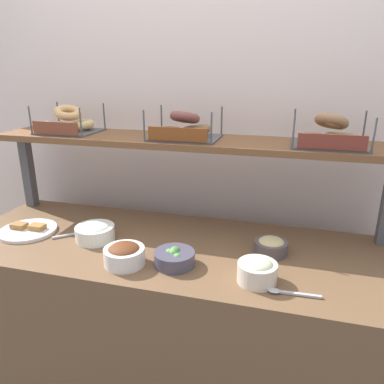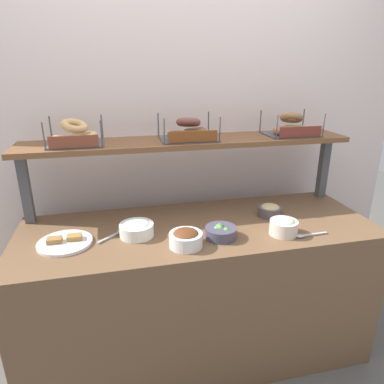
{
  "view_description": "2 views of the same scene",
  "coord_description": "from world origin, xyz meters",
  "views": [
    {
      "loc": [
        0.49,
        -1.4,
        1.6
      ],
      "look_at": [
        0.09,
        0.07,
        1.09
      ],
      "focal_mm": 34.59,
      "sensor_mm": 36.0,
      "label": 1
    },
    {
      "loc": [
        -0.43,
        -1.66,
        1.68
      ],
      "look_at": [
        -0.02,
        0.1,
        1.02
      ],
      "focal_mm": 32.27,
      "sensor_mm": 36.0,
      "label": 2
    }
  ],
  "objects": [
    {
      "name": "serving_plate_white",
      "position": [
        -0.7,
        -0.05,
        0.86
      ],
      "size": [
        0.27,
        0.27,
        0.04
      ],
      "color": "white",
      "rests_on": "deli_counter"
    },
    {
      "name": "ground_plane",
      "position": [
        0.0,
        0.0,
        0.0
      ],
      "size": [
        8.0,
        8.0,
        0.0
      ],
      "primitive_type": "plane",
      "color": "#595651"
    },
    {
      "name": "shelf_riser_right",
      "position": [
        0.91,
        0.27,
        1.05
      ],
      "size": [
        0.05,
        0.05,
        0.4
      ],
      "primitive_type": "cube",
      "color": "#4C4C51",
      "rests_on": "deli_counter"
    },
    {
      "name": "shelf_riser_left",
      "position": [
        -0.91,
        0.27,
        1.05
      ],
      "size": [
        0.05,
        0.05,
        0.4
      ],
      "primitive_type": "cube",
      "color": "#4C4C51",
      "rests_on": "deli_counter"
    },
    {
      "name": "upper_shelf",
      "position": [
        0.0,
        0.27,
        1.26
      ],
      "size": [
        1.9,
        0.32,
        0.03
      ],
      "primitive_type": "cube",
      "color": "brown",
      "rests_on": "shelf_riser_left"
    },
    {
      "name": "bagel_basket_plain",
      "position": [
        -0.62,
        0.27,
        1.33
      ],
      "size": [
        0.29,
        0.25,
        0.14
      ],
      "color": "#4C4C51",
      "rests_on": "upper_shelf"
    },
    {
      "name": "bowl_potato_salad",
      "position": [
        0.41,
        -0.19,
        0.9
      ],
      "size": [
        0.15,
        0.15,
        0.1
      ],
      "color": "beige",
      "rests_on": "deli_counter"
    },
    {
      "name": "serving_spoon_near_plate",
      "position": [
        0.51,
        -0.24,
        0.86
      ],
      "size": [
        0.18,
        0.03,
        0.01
      ],
      "color": "#B7B7BC",
      "rests_on": "deli_counter"
    },
    {
      "name": "bagel_basket_cinnamon_raisin",
      "position": [
        -0.0,
        0.26,
        1.33
      ],
      "size": [
        0.32,
        0.25,
        0.14
      ],
      "color": "#4C4C51",
      "rests_on": "upper_shelf"
    },
    {
      "name": "back_wall",
      "position": [
        0.0,
        0.55,
        1.2
      ],
      "size": [
        3.14,
        0.06,
        2.4
      ],
      "primitive_type": "cube",
      "color": "silver",
      "rests_on": "ground_plane"
    },
    {
      "name": "serving_spoon_by_edge",
      "position": [
        -0.45,
        -0.01,
        0.86
      ],
      "size": [
        0.15,
        0.13,
        0.01
      ],
      "color": "#B7B7BC",
      "rests_on": "deli_counter"
    },
    {
      "name": "bowl_chocolate_spread",
      "position": [
        -0.12,
        -0.2,
        0.89
      ],
      "size": [
        0.16,
        0.16,
        0.09
      ],
      "color": "white",
      "rests_on": "deli_counter"
    },
    {
      "name": "bowl_veggie_mix",
      "position": [
        0.08,
        -0.15,
        0.88
      ],
      "size": [
        0.16,
        0.16,
        0.07
      ],
      "color": "#484557",
      "rests_on": "deli_counter"
    },
    {
      "name": "bagel_basket_everything",
      "position": [
        0.64,
        0.26,
        1.33
      ],
      "size": [
        0.31,
        0.24,
        0.15
      ],
      "color": "#4C4C51",
      "rests_on": "upper_shelf"
    },
    {
      "name": "deli_counter",
      "position": [
        0.0,
        0.0,
        0.42
      ],
      "size": [
        1.94,
        0.7,
        0.85
      ],
      "primitive_type": "cube",
      "color": "brown",
      "rests_on": "ground_plane"
    },
    {
      "name": "bowl_cream_cheese",
      "position": [
        -0.34,
        -0.04,
        0.89
      ],
      "size": [
        0.18,
        0.18,
        0.08
      ],
      "color": "white",
      "rests_on": "deli_counter"
    },
    {
      "name": "bowl_hummus",
      "position": [
        0.44,
        0.04,
        0.88
      ],
      "size": [
        0.14,
        0.14,
        0.07
      ],
      "color": "#4E464A",
      "rests_on": "deli_counter"
    }
  ]
}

